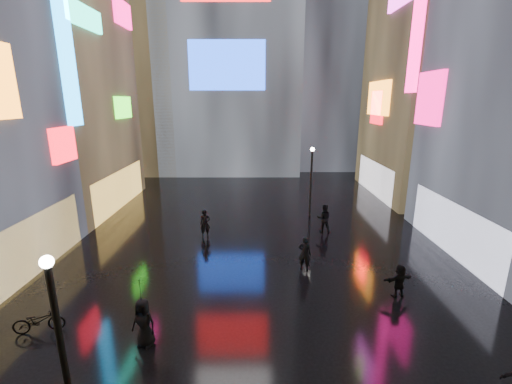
{
  "coord_description": "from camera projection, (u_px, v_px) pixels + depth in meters",
  "views": [
    {
      "loc": [
        -0.02,
        -0.95,
        8.48
      ],
      "look_at": [
        0.0,
        12.0,
        5.0
      ],
      "focal_mm": 24.0,
      "sensor_mm": 36.0,
      "label": 1
    }
  ],
  "objects": [
    {
      "name": "lamp_far",
      "position": [
        311.0,
        178.0,
        25.24
      ],
      "size": [
        0.3,
        0.3,
        5.2
      ],
      "color": "black",
      "rests_on": "ground"
    },
    {
      "name": "building_right_far",
      "position": [
        447.0,
        32.0,
        28.48
      ],
      "size": [
        10.28,
        12.0,
        28.0
      ],
      "color": "black",
      "rests_on": "ground"
    },
    {
      "name": "pedestrian_7",
      "position": [
        324.0,
        218.0,
        22.55
      ],
      "size": [
        1.0,
        0.83,
        1.88
      ],
      "primitive_type": "imported",
      "rotation": [
        0.0,
        0.0,
        3.0
      ],
      "color": "black",
      "rests_on": "ground"
    },
    {
      "name": "ground",
      "position": [
        256.0,
        234.0,
        22.44
      ],
      "size": [
        140.0,
        140.0,
        0.0
      ],
      "primitive_type": "plane",
      "color": "black",
      "rests_on": "ground"
    },
    {
      "name": "tower_flank_right",
      "position": [
        327.0,
        30.0,
        43.14
      ],
      "size": [
        12.0,
        12.0,
        34.0
      ],
      "primitive_type": "cube",
      "color": "black",
      "rests_on": "ground"
    },
    {
      "name": "tower_flank_left",
      "position": [
        137.0,
        61.0,
        40.29
      ],
      "size": [
        10.0,
        10.0,
        26.0
      ],
      "primitive_type": "cube",
      "color": "black",
      "rests_on": "ground"
    },
    {
      "name": "bicycle",
      "position": [
        39.0,
        321.0,
        12.83
      ],
      "size": [
        1.9,
        1.03,
        0.95
      ],
      "primitive_type": "imported",
      "rotation": [
        0.0,
        0.0,
        1.8
      ],
      "color": "black",
      "rests_on": "ground"
    },
    {
      "name": "pedestrian_5",
      "position": [
        399.0,
        281.0,
        15.11
      ],
      "size": [
        1.48,
        0.83,
        1.52
      ],
      "primitive_type": "imported",
      "rotation": [
        0.0,
        0.0,
        3.43
      ],
      "color": "black",
      "rests_on": "ground"
    },
    {
      "name": "pedestrian_6",
      "position": [
        205.0,
        224.0,
        21.72
      ],
      "size": [
        0.75,
        0.59,
        1.81
      ],
      "primitive_type": "imported",
      "rotation": [
        0.0,
        0.0,
        0.27
      ],
      "color": "black",
      "rests_on": "ground"
    },
    {
      "name": "building_left_far",
      "position": [
        41.0,
        65.0,
        25.36
      ],
      "size": [
        10.28,
        12.0,
        22.0
      ],
      "color": "black",
      "rests_on": "ground"
    },
    {
      "name": "umbrella_2",
      "position": [
        141.0,
        290.0,
        11.71
      ],
      "size": [
        1.25,
        1.24,
        0.81
      ],
      "primitive_type": "imported",
      "rotation": [
        0.0,
        0.0,
        0.91
      ],
      "color": "black",
      "rests_on": "pedestrian_4"
    },
    {
      "name": "lamp_near",
      "position": [
        61.0,
        343.0,
        8.05
      ],
      "size": [
        0.3,
        0.3,
        5.2
      ],
      "color": "black",
      "rests_on": "ground"
    },
    {
      "name": "pedestrian_4",
      "position": [
        144.0,
        323.0,
        12.05
      ],
      "size": [
        1.0,
        0.78,
        1.81
      ],
      "primitive_type": "imported",
      "rotation": [
        0.0,
        0.0,
        -0.26
      ],
      "color": "black",
      "rests_on": "ground"
    },
    {
      "name": "pedestrian_8",
      "position": [
        305.0,
        253.0,
        17.47
      ],
      "size": [
        0.78,
        0.65,
        1.82
      ],
      "primitive_type": "imported",
      "rotation": [
        0.0,
        0.0,
        2.76
      ],
      "color": "black",
      "rests_on": "ground"
    }
  ]
}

